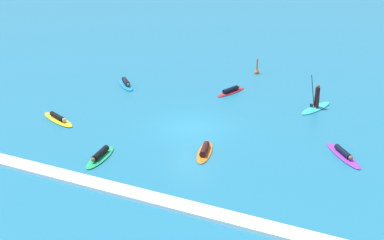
% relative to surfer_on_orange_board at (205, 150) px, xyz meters
% --- Properties ---
extents(ground_plane, '(120.00, 120.00, 0.00)m').
position_rel_surfer_on_orange_board_xyz_m(ground_plane, '(-2.03, 2.73, -0.15)').
color(ground_plane, teal).
rests_on(ground_plane, ground).
extents(surfer_on_orange_board, '(1.38, 2.80, 0.41)m').
position_rel_surfer_on_orange_board_xyz_m(surfer_on_orange_board, '(0.00, 0.00, 0.00)').
color(surfer_on_orange_board, orange).
rests_on(surfer_on_orange_board, ground_plane).
extents(surfer_on_teal_board, '(1.74, 3.27, 2.22)m').
position_rel_surfer_on_orange_board_xyz_m(surfer_on_teal_board, '(3.82, 9.01, 0.19)').
color(surfer_on_teal_board, '#33C6CC').
rests_on(surfer_on_teal_board, ground_plane).
extents(surfer_on_purple_board, '(2.56, 2.97, 0.37)m').
position_rel_surfer_on_orange_board_xyz_m(surfer_on_purple_board, '(6.63, 2.71, -0.04)').
color(surfer_on_purple_board, purple).
rests_on(surfer_on_purple_board, ground_plane).
extents(surfer_on_yellow_board, '(3.22, 1.93, 0.38)m').
position_rel_surfer_on_orange_board_xyz_m(surfer_on_yellow_board, '(-9.88, 0.29, -0.03)').
color(surfer_on_yellow_board, yellow).
rests_on(surfer_on_yellow_board, ground_plane).
extents(surfer_on_green_board, '(1.13, 2.84, 0.42)m').
position_rel_surfer_on_orange_board_xyz_m(surfer_on_green_board, '(-4.59, -2.87, -0.01)').
color(surfer_on_green_board, '#23B266').
rests_on(surfer_on_green_board, ground_plane).
extents(surfer_on_red_board, '(1.47, 2.81, 0.40)m').
position_rel_surfer_on_orange_board_xyz_m(surfer_on_red_board, '(-2.27, 9.62, -0.01)').
color(surfer_on_red_board, red).
rests_on(surfer_on_red_board, ground_plane).
extents(surfer_on_blue_board, '(2.61, 2.60, 0.46)m').
position_rel_surfer_on_orange_board_xyz_m(surfer_on_blue_board, '(-9.80, 7.84, 0.00)').
color(surfer_on_blue_board, '#1E8CD1').
rests_on(surfer_on_blue_board, ground_plane).
extents(marker_buoy, '(0.37, 0.37, 1.28)m').
position_rel_surfer_on_orange_board_xyz_m(marker_buoy, '(-2.10, 14.77, 0.05)').
color(marker_buoy, '#E55119').
rests_on(marker_buoy, ground_plane).
extents(wave_crest, '(20.44, 0.90, 0.18)m').
position_rel_surfer_on_orange_board_xyz_m(wave_crest, '(-2.03, -5.34, -0.06)').
color(wave_crest, white).
rests_on(wave_crest, ground_plane).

